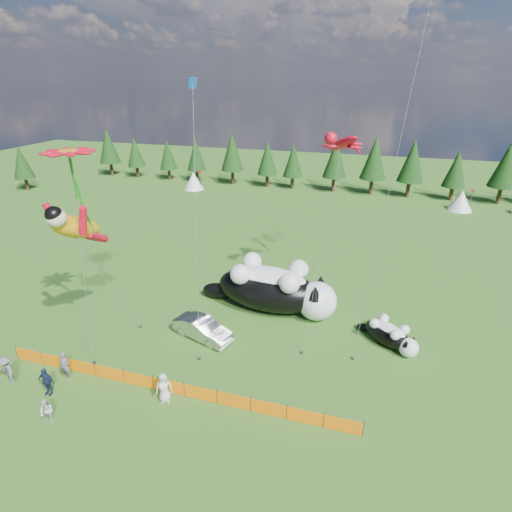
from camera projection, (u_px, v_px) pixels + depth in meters
The scene contains 16 objects.
ground at pixel (191, 361), 26.03m from camera, with size 160.00×160.00×0.00m, color #113D0B.
safety_fence at pixel (169, 386), 23.20m from camera, with size 22.06×0.06×1.10m.
tree_line at pixel (309, 165), 63.72m from camera, with size 90.00×4.00×8.00m, color black, non-canonical shape.
festival_tents at pixel (378, 194), 57.59m from camera, with size 50.00×3.20×2.80m, color white, non-canonical shape.
cat_large at pixel (274, 288), 31.07m from camera, with size 11.18×4.61×4.04m.
cat_small at pixel (390, 335), 27.30m from camera, with size 4.15×3.54×1.75m.
car at pixel (202, 329), 28.10m from camera, with size 1.56×4.48×1.48m, color silver.
spectator_a at pixel (65, 366), 24.12m from camera, with size 0.72×0.47×1.98m, color slate.
spectator_b at pixel (47, 412), 21.13m from camera, with size 0.74×0.44×1.53m, color silver.
spectator_c at pixel (46, 381), 23.02m from camera, with size 1.06×0.54×1.81m, color #16213D.
spectator_d at pixel (7, 371), 23.74m from camera, with size 1.25×0.65×1.94m, color slate.
spectator_e at pixel (164, 388), 22.48m from camera, with size 0.93×0.61×1.91m, color silver.
superhero_kite at pixel (76, 227), 24.68m from camera, with size 4.42×4.80×10.77m.
gecko_kite at pixel (343, 144), 28.81m from camera, with size 5.50×11.86×15.04m.
flower_kite at pixel (69, 155), 22.95m from camera, with size 3.14×4.09×13.24m.
diamond_kite_a at pixel (193, 98), 25.97m from camera, with size 2.95×7.31×17.95m.
Camera 1 is at (9.97, -18.84, 16.99)m, focal length 28.00 mm.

